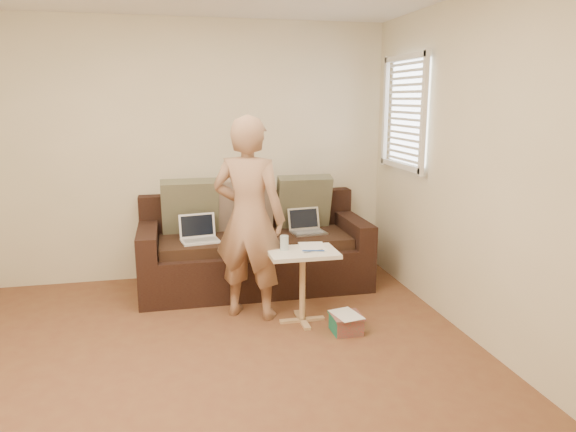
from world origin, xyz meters
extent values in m
plane|color=brown|center=(0.00, 0.00, 0.00)|extent=(4.50, 4.50, 0.00)
plane|color=beige|center=(0.00, 2.25, 1.30)|extent=(4.00, 0.00, 4.00)
plane|color=beige|center=(0.00, -2.25, 1.30)|extent=(4.00, 0.00, 4.00)
plane|color=beige|center=(2.00, 0.00, 1.30)|extent=(0.00, 4.50, 4.50)
imported|color=#9E7156|center=(0.39, 1.05, 0.86)|extent=(0.75, 0.67, 1.71)
camera|label=1|loc=(-0.23, -3.19, 1.82)|focal=32.94mm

